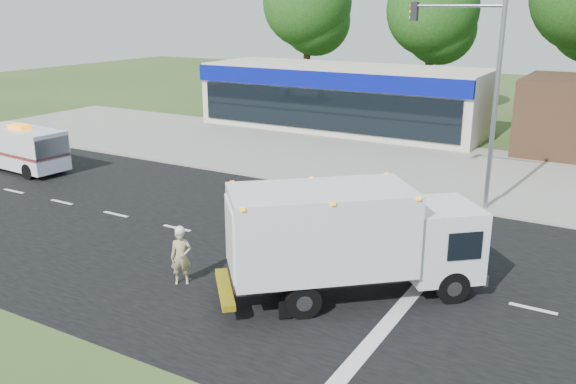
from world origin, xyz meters
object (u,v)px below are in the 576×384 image
Objects in this scene: emergency_worker at (181,255)px; traffic_signal_pole at (479,81)px; ambulance_van at (24,148)px; ems_box_truck at (349,235)px.

emergency_worker is 12.86m from traffic_signal_pole.
emergency_worker is at bearing -18.21° from ambulance_van.
traffic_signal_pole is (19.79, 5.09, 3.79)m from ambulance_van.
ems_box_truck reaches higher than ambulance_van.
ems_box_truck is 9.91m from traffic_signal_pole.
emergency_worker is 0.22× the size of traffic_signal_pole.
emergency_worker is 0.36× the size of ambulance_van.
traffic_signal_pole reaches higher than ems_box_truck.
ems_box_truck is 3.84× the size of emergency_worker.
ems_box_truck is at bearing -16.04° from emergency_worker.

